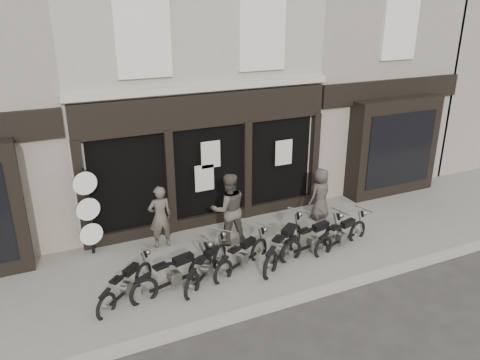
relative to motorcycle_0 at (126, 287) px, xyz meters
name	(u,v)px	position (x,y,z in m)	size (l,w,h in m)	color
ground_plane	(256,277)	(2.99, -0.32, -0.36)	(90.00, 90.00, 0.00)	#2D2B28
pavement	(240,257)	(2.99, 0.58, -0.30)	(30.00, 4.20, 0.12)	slate
kerb	(282,303)	(2.99, -1.57, -0.30)	(30.00, 0.25, 0.13)	gray
central_building	(173,72)	(2.99, 5.63, 3.72)	(7.30, 6.22, 8.34)	#A5A08E
neighbour_right	(339,63)	(9.34, 5.57, 3.68)	(5.60, 6.73, 8.34)	gray
motorcycle_0	(126,287)	(0.00, 0.00, 0.00)	(1.57, 1.42, 0.91)	black
motorcycle_1	(175,277)	(1.05, -0.14, 0.05)	(2.14, 0.86, 1.05)	black
motorcycle_2	(207,268)	(1.85, -0.05, 0.02)	(1.66, 1.53, 0.97)	black
motorcycle_3	(242,258)	(2.79, 0.01, 0.01)	(1.84, 1.10, 0.95)	black
motorcycle_4	(284,248)	(3.90, -0.05, 0.07)	(1.95, 1.61, 1.09)	black
motorcycle_5	(313,241)	(4.78, -0.03, 0.05)	(2.14, 0.71, 1.03)	black
motorcycle_6	(342,237)	(5.61, -0.11, 0.02)	(1.97, 0.78, 0.96)	black
man_left	(160,217)	(1.33, 1.88, 0.60)	(0.62, 0.40, 1.69)	#48433B
man_centre	(229,209)	(3.01, 1.32, 0.73)	(0.95, 0.74, 1.95)	#49433A
man_right	(320,194)	(6.03, 1.55, 0.54)	(0.76, 0.50, 1.56)	#3C3732
advert_sign_post	(89,216)	(-0.38, 2.23, 0.82)	(0.59, 0.38, 2.43)	black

